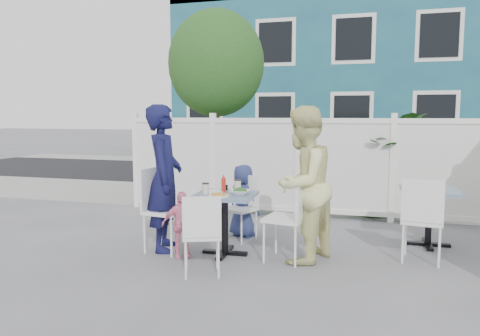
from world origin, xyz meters
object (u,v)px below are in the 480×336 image
(utility_cabinet, at_px, (185,162))
(boy, at_px, (243,201))
(chair_near, at_px, (202,229))
(woman, at_px, (302,185))
(chair_left, at_px, (160,203))
(chair_back, at_px, (243,202))
(main_table, at_px, (225,208))
(chair_right, at_px, (293,211))
(toddler, at_px, (181,224))
(spare_table, at_px, (430,202))
(man, at_px, (164,178))

(utility_cabinet, xyz_separation_m, boy, (2.12, -3.04, -0.16))
(chair_near, xyz_separation_m, woman, (0.90, 0.80, 0.38))
(boy, bearing_deg, chair_left, 70.76)
(boy, bearing_deg, chair_back, 124.52)
(main_table, distance_m, chair_near, 0.79)
(chair_right, height_order, toddler, chair_right)
(utility_cabinet, height_order, chair_right, utility_cabinet)
(main_table, relative_size, chair_right, 0.73)
(chair_back, bearing_deg, boy, -54.92)
(chair_right, relative_size, chair_back, 1.17)
(chair_back, bearing_deg, chair_near, 112.42)
(chair_near, bearing_deg, utility_cabinet, 93.32)
(chair_right, height_order, boy, chair_right)
(spare_table, xyz_separation_m, chair_back, (-2.35, -0.33, -0.07))
(utility_cabinet, bearing_deg, chair_near, -65.37)
(man, relative_size, toddler, 2.29)
(main_table, relative_size, chair_left, 0.72)
(chair_back, relative_size, boy, 0.86)
(spare_table, bearing_deg, boy, -175.04)
(man, bearing_deg, main_table, -106.48)
(chair_back, height_order, boy, boy)
(chair_right, bearing_deg, man, 97.19)
(chair_left, distance_m, woman, 1.75)
(utility_cabinet, relative_size, chair_left, 1.29)
(main_table, xyz_separation_m, woman, (0.91, 0.01, 0.31))
(man, height_order, woman, man)
(spare_table, height_order, toddler, toddler)
(woman, xyz_separation_m, boy, (-0.93, 0.84, -0.38))
(chair_back, distance_m, boy, 0.13)
(main_table, height_order, spare_table, main_table)
(spare_table, bearing_deg, main_table, -155.81)
(chair_left, relative_size, boy, 1.03)
(chair_near, height_order, boy, boy)
(utility_cabinet, xyz_separation_m, woman, (3.05, -3.88, 0.22))
(woman, relative_size, boy, 1.78)
(utility_cabinet, relative_size, toddler, 1.68)
(woman, xyz_separation_m, toddler, (-1.36, -0.26, -0.49))
(main_table, xyz_separation_m, chair_left, (-0.81, -0.05, 0.02))
(toddler, bearing_deg, chair_left, 121.46)
(spare_table, height_order, boy, boy)
(chair_right, bearing_deg, woman, -51.95)
(main_table, xyz_separation_m, chair_back, (0.01, 0.73, -0.07))
(utility_cabinet, xyz_separation_m, chair_left, (1.33, -3.94, -0.07))
(toddler, bearing_deg, chair_near, -79.30)
(chair_back, height_order, toddler, chair_back)
(chair_near, bearing_deg, chair_back, 68.56)
(chair_left, distance_m, man, 0.31)
(chair_near, bearing_deg, chair_right, 21.32)
(spare_table, distance_m, chair_right, 1.90)
(main_table, distance_m, chair_back, 0.73)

